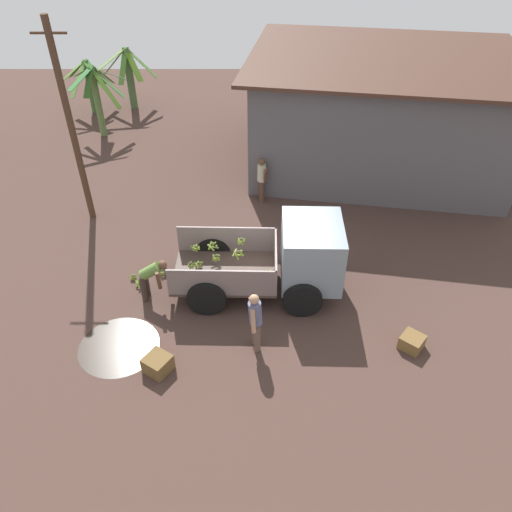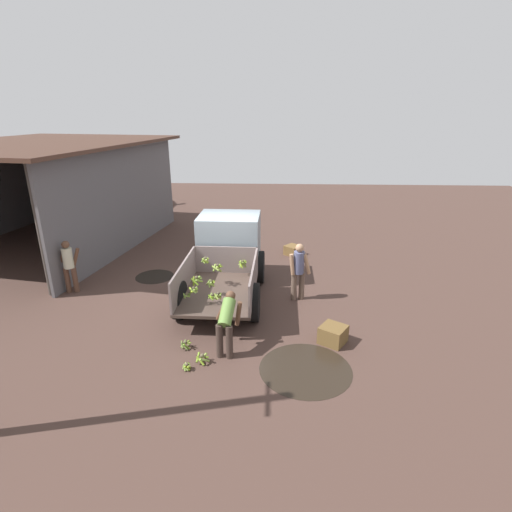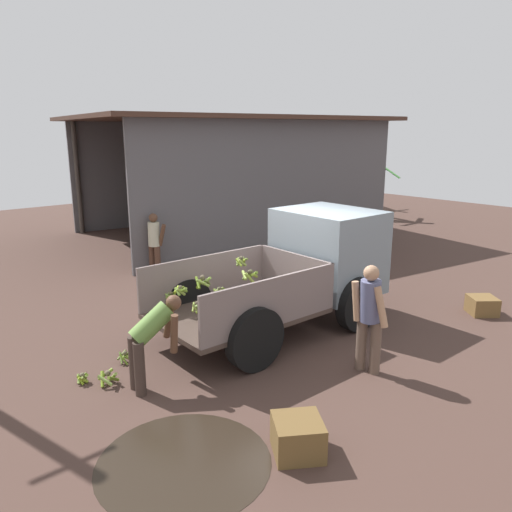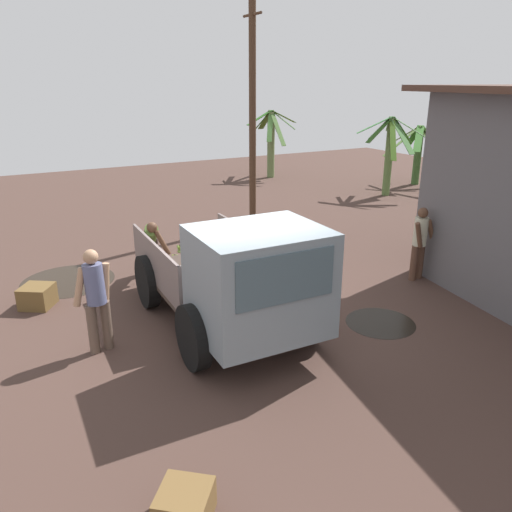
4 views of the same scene
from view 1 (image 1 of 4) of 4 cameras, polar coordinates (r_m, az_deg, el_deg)
name	(u,v)px [view 1 (image 1 of 4)]	position (r m, az deg, el deg)	size (l,w,h in m)	color
ground	(275,284)	(13.59, 2.14, -3.18)	(36.00, 36.00, 0.00)	#46312A
mud_patch_0	(301,236)	(15.38, 5.21, 2.33)	(1.20, 1.20, 0.01)	black
mud_patch_1	(119,346)	(12.42, -15.39, -9.94)	(1.91, 1.91, 0.01)	black
cargo_truck	(293,257)	(12.77, 4.26, -0.09)	(4.37, 2.21, 2.05)	#43342D
warehouse_shed	(399,90)	(18.91, 16.07, 17.82)	(10.33, 8.63, 3.91)	#575356
utility_pole	(71,127)	(15.62, -20.36, 13.68)	(0.94, 0.19, 6.05)	#483122
banana_palm_0	(98,98)	(21.92, -17.66, 16.78)	(2.14, 2.06, 2.81)	#5B7B40
banana_palm_3	(90,84)	(24.53, -18.43, 18.13)	(2.15, 2.52, 2.33)	#406731
banana_palm_5	(130,76)	(24.49, -14.21, 19.27)	(2.46, 2.15, 2.70)	#4B693C
person_foreground_visitor	(255,319)	(11.32, -0.10, -7.26)	(0.39, 0.62, 1.65)	brown
person_worker_loading	(151,276)	(12.92, -11.88, -2.25)	(0.78, 0.63, 1.30)	#3A2C26
person_bystander_near_shed	(262,178)	(16.59, 0.67, 8.95)	(0.36, 0.69, 1.56)	#503426
banana_bunch_on_ground_0	(133,277)	(14.08, -13.86, -2.34)	(0.18, 0.18, 0.17)	brown
banana_bunch_on_ground_1	(140,283)	(13.79, -13.07, -2.98)	(0.31, 0.30, 0.22)	brown
banana_bunch_on_ground_2	(162,272)	(14.03, -10.71, -1.77)	(0.26, 0.26, 0.20)	brown
wooden_crate_0	(158,364)	(11.60, -11.15, -12.01)	(0.54, 0.54, 0.41)	brown
wooden_crate_1	(412,342)	(12.41, 17.38, -9.36)	(0.49, 0.49, 0.35)	brown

